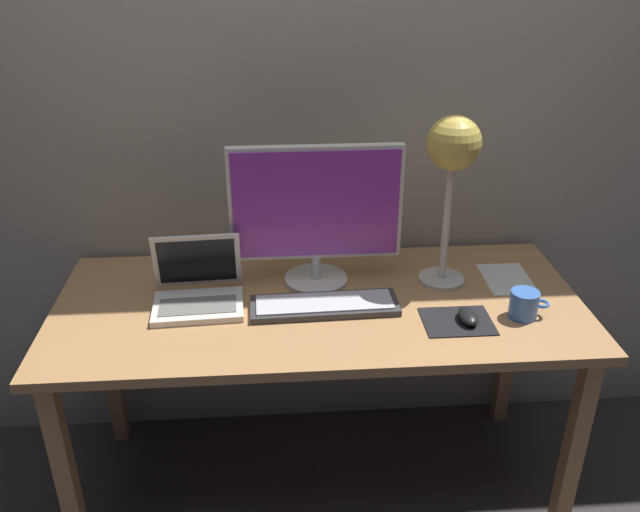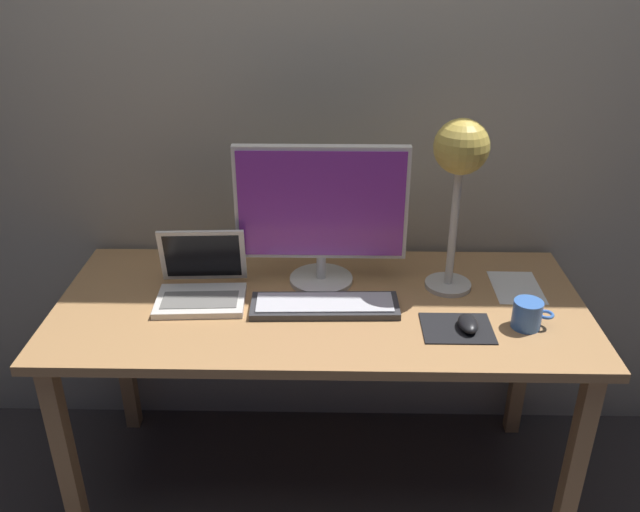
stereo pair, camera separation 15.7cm
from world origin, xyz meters
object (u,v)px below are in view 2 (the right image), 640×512
(coffee_mug, at_px, (528,314))
(laptop, at_px, (202,279))
(desk_lamp, at_px, (460,161))
(mouse, at_px, (468,323))
(monitor, at_px, (321,211))
(keyboard_main, at_px, (325,305))

(coffee_mug, bearing_deg, laptop, 170.40)
(desk_lamp, bearing_deg, coffee_mug, -50.70)
(mouse, relative_size, coffee_mug, 0.82)
(monitor, height_order, coffee_mug, monitor)
(monitor, distance_m, keyboard_main, 0.29)
(desk_lamp, relative_size, coffee_mug, 4.59)
(mouse, xyz_separation_m, coffee_mug, (0.17, 0.02, 0.02))
(mouse, bearing_deg, laptop, 167.15)
(keyboard_main, relative_size, coffee_mug, 3.77)
(keyboard_main, height_order, laptop, laptop)
(mouse, bearing_deg, keyboard_main, 165.54)
(coffee_mug, bearing_deg, monitor, 156.67)
(monitor, bearing_deg, desk_lamp, -3.65)
(desk_lamp, bearing_deg, mouse, -85.83)
(keyboard_main, distance_m, laptop, 0.39)
(monitor, bearing_deg, coffee_mug, -23.33)
(laptop, height_order, coffee_mug, laptop)
(keyboard_main, relative_size, mouse, 4.62)
(monitor, bearing_deg, laptop, -165.59)
(desk_lamp, xyz_separation_m, coffee_mug, (0.19, -0.23, -0.38))
(keyboard_main, bearing_deg, coffee_mug, -8.61)
(desk_lamp, relative_size, mouse, 5.62)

